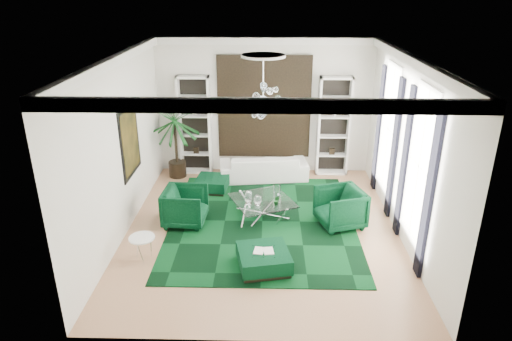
{
  "coord_description": "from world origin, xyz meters",
  "views": [
    {
      "loc": [
        0.1,
        -9.01,
        5.12
      ],
      "look_at": [
        -0.15,
        0.5,
        1.2
      ],
      "focal_mm": 32.0,
      "sensor_mm": 36.0,
      "label": 1
    }
  ],
  "objects_px": {
    "sofa": "(264,167)",
    "ottoman_side": "(212,184)",
    "side_table": "(143,248)",
    "coffee_table": "(262,208)",
    "ottoman_front": "(264,260)",
    "palm": "(175,131)",
    "armchair_left": "(185,206)",
    "armchair_right": "(340,208)"
  },
  "relations": [
    {
      "from": "sofa",
      "to": "ottoman_side",
      "type": "distance_m",
      "value": 1.6
    },
    {
      "from": "sofa",
      "to": "ottoman_side",
      "type": "height_order",
      "value": "sofa"
    },
    {
      "from": "palm",
      "to": "ottoman_front",
      "type": "bearing_deg",
      "value": -60.95
    },
    {
      "from": "coffee_table",
      "to": "ottoman_front",
      "type": "distance_m",
      "value": 2.1
    },
    {
      "from": "side_table",
      "to": "ottoman_side",
      "type": "bearing_deg",
      "value": 73.14
    },
    {
      "from": "armchair_left",
      "to": "ottoman_side",
      "type": "relative_size",
      "value": 1.16
    },
    {
      "from": "armchair_left",
      "to": "side_table",
      "type": "relative_size",
      "value": 1.86
    },
    {
      "from": "armchair_left",
      "to": "ottoman_side",
      "type": "bearing_deg",
      "value": -9.01
    },
    {
      "from": "coffee_table",
      "to": "palm",
      "type": "height_order",
      "value": "palm"
    },
    {
      "from": "coffee_table",
      "to": "ottoman_front",
      "type": "relative_size",
      "value": 1.34
    },
    {
      "from": "sofa",
      "to": "side_table",
      "type": "distance_m",
      "value": 4.77
    },
    {
      "from": "side_table",
      "to": "palm",
      "type": "relative_size",
      "value": 0.19
    },
    {
      "from": "palm",
      "to": "ottoman_side",
      "type": "bearing_deg",
      "value": -40.82
    },
    {
      "from": "armchair_right",
      "to": "side_table",
      "type": "relative_size",
      "value": 1.91
    },
    {
      "from": "sofa",
      "to": "coffee_table",
      "type": "bearing_deg",
      "value": 82.75
    },
    {
      "from": "ottoman_front",
      "to": "palm",
      "type": "relative_size",
      "value": 0.36
    },
    {
      "from": "armchair_left",
      "to": "palm",
      "type": "distance_m",
      "value": 2.98
    },
    {
      "from": "armchair_left",
      "to": "ottoman_front",
      "type": "height_order",
      "value": "armchair_left"
    },
    {
      "from": "armchair_left",
      "to": "palm",
      "type": "bearing_deg",
      "value": 17.8
    },
    {
      "from": "armchair_right",
      "to": "palm",
      "type": "bearing_deg",
      "value": -140.45
    },
    {
      "from": "coffee_table",
      "to": "side_table",
      "type": "xyz_separation_m",
      "value": [
        -2.35,
        -1.85,
        0.02
      ]
    },
    {
      "from": "armchair_left",
      "to": "armchair_right",
      "type": "bearing_deg",
      "value": -86.48
    },
    {
      "from": "ottoman_side",
      "to": "ottoman_front",
      "type": "xyz_separation_m",
      "value": [
        1.4,
        -3.55,
        0.01
      ]
    },
    {
      "from": "armchair_right",
      "to": "coffee_table",
      "type": "height_order",
      "value": "armchair_right"
    },
    {
      "from": "sofa",
      "to": "armchair_left",
      "type": "bearing_deg",
      "value": 49.31
    },
    {
      "from": "coffee_table",
      "to": "ottoman_front",
      "type": "height_order",
      "value": "coffee_table"
    },
    {
      "from": "sofa",
      "to": "armchair_right",
      "type": "distance_m",
      "value": 3.18
    },
    {
      "from": "ottoman_front",
      "to": "ottoman_side",
      "type": "bearing_deg",
      "value": 111.52
    },
    {
      "from": "armchair_left",
      "to": "ottoman_side",
      "type": "xyz_separation_m",
      "value": [
        0.4,
        1.8,
        -0.25
      ]
    },
    {
      "from": "armchair_left",
      "to": "ottoman_front",
      "type": "relative_size",
      "value": 0.99
    },
    {
      "from": "ottoman_front",
      "to": "palm",
      "type": "bearing_deg",
      "value": 119.05
    },
    {
      "from": "armchair_right",
      "to": "side_table",
      "type": "height_order",
      "value": "armchair_right"
    },
    {
      "from": "coffee_table",
      "to": "ottoman_side",
      "type": "height_order",
      "value": "coffee_table"
    },
    {
      "from": "ottoman_side",
      "to": "side_table",
      "type": "bearing_deg",
      "value": -106.86
    },
    {
      "from": "sofa",
      "to": "ottoman_front",
      "type": "height_order",
      "value": "sofa"
    },
    {
      "from": "armchair_right",
      "to": "coffee_table",
      "type": "bearing_deg",
      "value": -118.55
    },
    {
      "from": "coffee_table",
      "to": "ottoman_front",
      "type": "bearing_deg",
      "value": -88.64
    },
    {
      "from": "armchair_right",
      "to": "side_table",
      "type": "xyz_separation_m",
      "value": [
        -4.1,
        -1.5,
        -0.2
      ]
    },
    {
      "from": "side_table",
      "to": "palm",
      "type": "height_order",
      "value": "palm"
    },
    {
      "from": "ottoman_front",
      "to": "sofa",
      "type": "bearing_deg",
      "value": 90.65
    },
    {
      "from": "ottoman_front",
      "to": "palm",
      "type": "distance_m",
      "value": 5.27
    },
    {
      "from": "armchair_left",
      "to": "coffee_table",
      "type": "relative_size",
      "value": 0.74
    }
  ]
}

